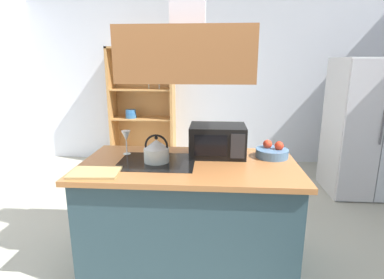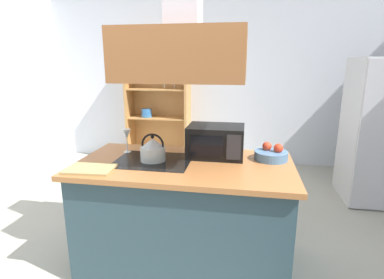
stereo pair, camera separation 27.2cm
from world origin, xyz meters
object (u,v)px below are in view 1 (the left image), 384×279
cutting_board (95,173)px  kettle (156,151)px  wine_glass_on_counter (126,137)px  fruit_bowl (272,152)px  microwave (218,140)px  dish_cabinet (143,113)px  refrigerator (368,128)px

cutting_board → kettle: bearing=36.9°
cutting_board → wine_glass_on_counter: 0.51m
kettle → fruit_bowl: bearing=11.9°
wine_glass_on_counter → cutting_board: bearing=-101.0°
microwave → dish_cabinet: bearing=116.0°
refrigerator → microwave: (-1.91, -1.44, 0.17)m
refrigerator → microwave: refrigerator is taller
cutting_board → fruit_bowl: (1.32, 0.49, 0.04)m
wine_glass_on_counter → fruit_bowl: wine_glass_on_counter is taller
kettle → wine_glass_on_counter: kettle is taller
microwave → wine_glass_on_counter: size_ratio=2.23×
dish_cabinet → cutting_board: 3.02m
wine_glass_on_counter → refrigerator: bearing=28.5°
cutting_board → dish_cabinet: bearing=96.5°
refrigerator → cutting_board: size_ratio=5.07×
wine_glass_on_counter → fruit_bowl: 1.23m
refrigerator → wine_glass_on_counter: 3.07m
refrigerator → kettle: (-2.39, -1.65, 0.13)m
kettle → wine_glass_on_counter: bearing=146.9°
cutting_board → wine_glass_on_counter: bearing=79.0°
dish_cabinet → kettle: size_ratio=8.55×
refrigerator → wine_glass_on_counter: (-2.69, -1.46, 0.19)m
cutting_board → wine_glass_on_counter: wine_glass_on_counter is taller
fruit_bowl → kettle: bearing=-168.1°
dish_cabinet → wine_glass_on_counter: bearing=-80.1°
cutting_board → fruit_bowl: 1.41m
refrigerator → wine_glass_on_counter: bearing=-151.5°
kettle → cutting_board: bearing=-143.1°
dish_cabinet → fruit_bowl: (1.67, -2.51, 0.10)m
cutting_board → microwave: size_ratio=0.74×
dish_cabinet → wine_glass_on_counter: size_ratio=9.22×
microwave → kettle: bearing=-155.8°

